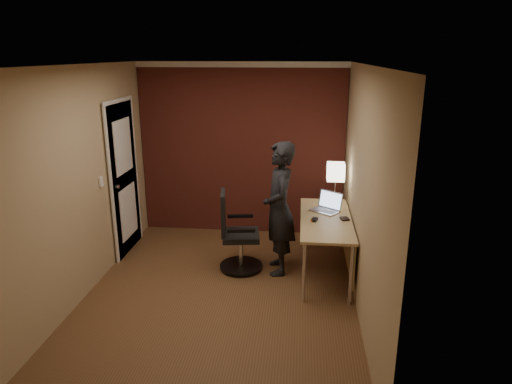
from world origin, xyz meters
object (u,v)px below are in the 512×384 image
at_px(wallet, 345,219).
at_px(mouse, 314,220).
at_px(desk_lamp, 336,172).
at_px(desk, 332,228).
at_px(office_chair, 236,237).
at_px(person, 279,209).
at_px(laptop, 327,206).

bearing_deg(wallet, mouse, -167.18).
bearing_deg(desk_lamp, desk, -95.88).
height_order(desk_lamp, office_chair, desk_lamp).
height_order(desk, mouse, mouse).
bearing_deg(person, desk_lamp, 119.56).
bearing_deg(office_chair, desk, -1.17).
height_order(mouse, office_chair, office_chair).
relative_size(mouse, wallet, 0.91).
bearing_deg(desk_lamp, wallet, -82.17).
relative_size(mouse, office_chair, 0.10).
bearing_deg(laptop, mouse, -113.18).
distance_m(laptop, mouse, 0.43).
distance_m(laptop, wallet, 0.37).
xyz_separation_m(desk, mouse, (-0.21, -0.11, 0.14)).
height_order(desk_lamp, laptop, desk_lamp).
bearing_deg(desk, mouse, -152.49).
relative_size(desk, wallet, 13.64).
bearing_deg(wallet, desk, 168.29).
bearing_deg(laptop, person, -157.09).
distance_m(desk_lamp, office_chair, 1.52).
distance_m(laptop, office_chair, 1.20).
distance_m(desk, office_chair, 1.18).
height_order(desk_lamp, mouse, desk_lamp).
bearing_deg(mouse, desk_lamp, 86.65).
relative_size(mouse, person, 0.06).
relative_size(laptop, person, 0.26).
height_order(mouse, person, person).
relative_size(desk, office_chair, 1.51).
bearing_deg(desk_lamp, person, -141.75).
distance_m(desk, mouse, 0.28).
relative_size(wallet, person, 0.07).
distance_m(office_chair, person, 0.65).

